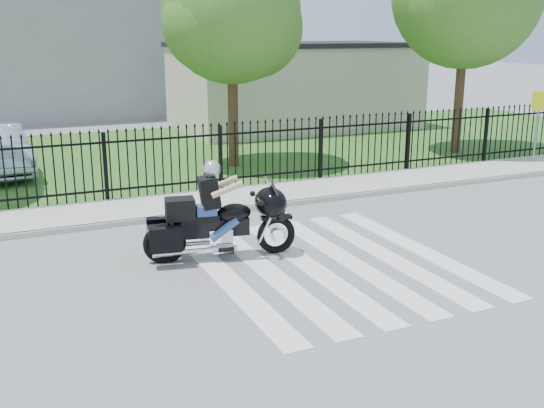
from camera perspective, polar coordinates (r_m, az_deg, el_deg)
name	(u,v)px	position (r m, az deg, el deg)	size (l,w,h in m)	color
ground	(330,264)	(11.88, 5.24, -5.40)	(120.00, 120.00, 0.00)	slate
crosswalk	(330,264)	(11.88, 5.24, -5.37)	(5.00, 5.50, 0.01)	silver
sidewalk	(234,198)	(16.20, -3.39, 0.50)	(40.00, 2.00, 0.12)	#ADAAA3
curb	(249,208)	(15.30, -2.06, -0.37)	(40.00, 0.12, 0.12)	#ADAAA3
grass_strip	(164,154)	(22.74, -9.68, 4.48)	(40.00, 12.00, 0.02)	#2C5F20
iron_fence	(221,159)	(16.93, -4.64, 4.05)	(26.00, 0.04, 1.80)	black
tree_mid	(231,14)	(19.94, -3.65, 16.63)	(4.20, 4.20, 6.78)	#382316
building_low	(293,88)	(28.65, 1.93, 10.39)	(10.00, 6.00, 3.50)	#BBB29B
building_low_roof	(294,45)	(28.56, 1.97, 14.09)	(10.20, 6.20, 0.20)	black
motorcycle_rider	(216,218)	(11.97, -5.01, -1.23)	(2.91, 1.26, 1.94)	black
traffic_sign	(539,112)	(21.97, 22.79, 7.62)	(0.46, 0.22, 2.22)	gray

